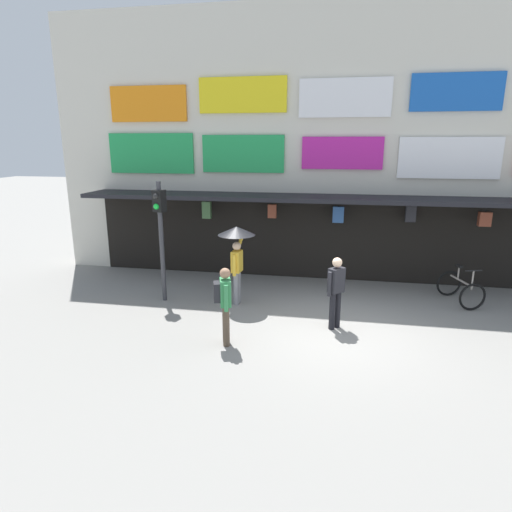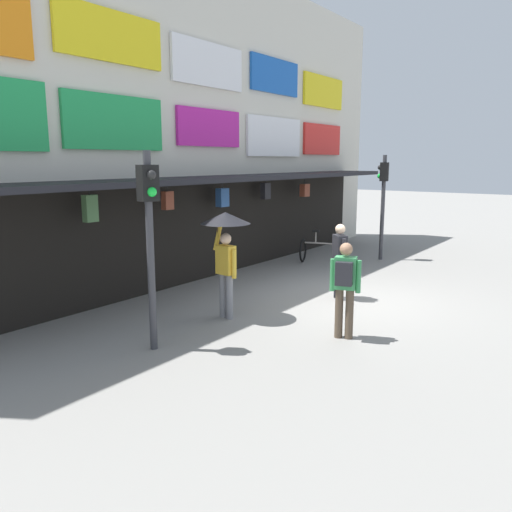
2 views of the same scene
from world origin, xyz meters
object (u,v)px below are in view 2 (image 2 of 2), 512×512
(traffic_light_near, at_px, (149,219))
(pedestrian_in_purple, at_px, (345,283))
(bicycle_parked, at_px, (321,250))
(pedestrian_in_white, at_px, (339,257))
(pedestrian_with_umbrella, at_px, (226,235))
(traffic_light_far, at_px, (383,190))

(traffic_light_near, relative_size, pedestrian_in_purple, 1.90)
(bicycle_parked, bearing_deg, pedestrian_in_white, -145.53)
(pedestrian_in_purple, relative_size, pedestrian_in_white, 1.00)
(pedestrian_with_umbrella, bearing_deg, pedestrian_in_white, -24.13)
(bicycle_parked, height_order, pedestrian_in_purple, pedestrian_in_purple)
(pedestrian_in_purple, bearing_deg, pedestrian_with_umbrella, 96.56)
(traffic_light_far, bearing_deg, traffic_light_near, -179.89)
(traffic_light_near, xyz_separation_m, pedestrian_with_umbrella, (2.00, 0.11, -0.50))
(traffic_light_near, distance_m, pedestrian_with_umbrella, 2.07)
(pedestrian_in_purple, bearing_deg, bicycle_parked, 32.23)
(traffic_light_near, xyz_separation_m, bicycle_parked, (7.82, 1.21, -1.75))
(bicycle_parked, relative_size, pedestrian_in_white, 0.78)
(traffic_light_far, bearing_deg, pedestrian_with_umbrella, 179.30)
(traffic_light_near, height_order, pedestrian_with_umbrella, traffic_light_near)
(pedestrian_in_purple, bearing_deg, pedestrian_in_white, 28.82)
(pedestrian_with_umbrella, relative_size, pedestrian_in_purple, 1.24)
(traffic_light_near, height_order, pedestrian_in_white, traffic_light_near)
(traffic_light_near, bearing_deg, bicycle_parked, 8.81)
(bicycle_parked, bearing_deg, traffic_light_far, -36.04)
(bicycle_parked, distance_m, pedestrian_with_umbrella, 6.05)
(pedestrian_with_umbrella, xyz_separation_m, pedestrian_in_white, (2.55, -1.14, -0.69))
(traffic_light_near, bearing_deg, pedestrian_in_purple, -45.06)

